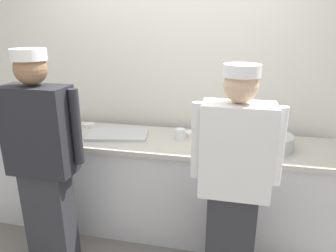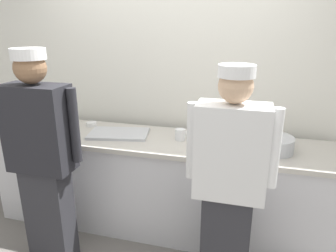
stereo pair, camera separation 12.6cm
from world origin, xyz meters
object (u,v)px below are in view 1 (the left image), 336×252
object	(u,v)px
sheet_tray	(118,134)
squeeze_bottle_secondary	(252,145)
chef_center	(234,180)
chefs_knife	(216,142)
chef_near_left	(43,159)
plate_stack_front	(58,130)
squeeze_bottle_primary	(30,120)
ramekin_green_sauce	(190,133)
mixing_bowl_steel	(272,142)
ramekin_red_sauce	(89,125)
deli_cup	(180,134)

from	to	relation	value
sheet_tray	squeeze_bottle_secondary	world-z (taller)	squeeze_bottle_secondary
chef_center	chefs_knife	world-z (taller)	chef_center
chef_near_left	plate_stack_front	distance (m)	0.65
squeeze_bottle_primary	sheet_tray	bearing A→B (deg)	2.18
squeeze_bottle_primary	chefs_knife	distance (m)	1.76
sheet_tray	squeeze_bottle_secondary	distance (m)	1.19
squeeze_bottle_primary	ramekin_green_sauce	bearing A→B (deg)	6.62
squeeze_bottle_secondary	chefs_knife	distance (m)	0.37
mixing_bowl_steel	sheet_tray	world-z (taller)	mixing_bowl_steel
mixing_bowl_steel	sheet_tray	distance (m)	1.34
ramekin_red_sauce	deli_cup	size ratio (longest dim) A/B	1.04
squeeze_bottle_secondary	ramekin_green_sauce	bearing A→B (deg)	146.44
plate_stack_front	mixing_bowl_steel	size ratio (longest dim) A/B	0.64
squeeze_bottle_secondary	chefs_knife	xyz separation A→B (m)	(-0.29, 0.22, -0.08)
deli_cup	mixing_bowl_steel	bearing A→B (deg)	-4.14
deli_cup	sheet_tray	bearing A→B (deg)	-177.72
ramekin_red_sauce	sheet_tray	bearing A→B (deg)	-25.03
ramekin_red_sauce	deli_cup	xyz separation A→B (m)	(0.94, -0.15, 0.03)
deli_cup	squeeze_bottle_secondary	bearing A→B (deg)	-20.98
ramekin_green_sauce	deli_cup	world-z (taller)	deli_cup
sheet_tray	deli_cup	xyz separation A→B (m)	(0.57, 0.02, 0.04)
ramekin_red_sauce	deli_cup	distance (m)	0.96
mixing_bowl_steel	chefs_knife	distance (m)	0.46
sheet_tray	ramekin_red_sauce	size ratio (longest dim) A/B	5.21
mixing_bowl_steel	ramekin_green_sauce	xyz separation A→B (m)	(-0.70, 0.18, -0.04)
plate_stack_front	chefs_knife	distance (m)	1.46
chef_near_left	squeeze_bottle_secondary	bearing A→B (deg)	16.63
plate_stack_front	squeeze_bottle_primary	xyz separation A→B (m)	(-0.30, 0.01, 0.07)
sheet_tray	squeeze_bottle_primary	distance (m)	0.87
chef_near_left	mixing_bowl_steel	xyz separation A→B (m)	(1.67, 0.62, 0.04)
sheet_tray	chefs_knife	world-z (taller)	sheet_tray
ramekin_red_sauce	squeeze_bottle_secondary	bearing A→B (deg)	-13.81
squeeze_bottle_secondary	deli_cup	bearing A→B (deg)	159.02
chef_near_left	squeeze_bottle_secondary	distance (m)	1.57
squeeze_bottle_secondary	ramekin_red_sauce	xyz separation A→B (m)	(-1.54, 0.38, -0.07)
ramekin_red_sauce	ramekin_green_sauce	xyz separation A→B (m)	(1.02, -0.03, -0.00)
deli_cup	chefs_knife	bearing A→B (deg)	-1.95
squeeze_bottle_secondary	ramekin_red_sauce	world-z (taller)	squeeze_bottle_secondary
chef_near_left	ramekin_red_sauce	distance (m)	0.83
chef_near_left	mixing_bowl_steel	world-z (taller)	chef_near_left
sheet_tray	ramekin_green_sauce	xyz separation A→B (m)	(0.65, 0.14, 0.01)
ramekin_red_sauce	chefs_knife	size ratio (longest dim) A/B	0.37
squeeze_bottle_secondary	sheet_tray	bearing A→B (deg)	170.01
squeeze_bottle_secondary	ramekin_green_sauce	size ratio (longest dim) A/B	1.75
squeeze_bottle_primary	squeeze_bottle_secondary	size ratio (longest dim) A/B	1.14
sheet_tray	ramekin_green_sauce	size ratio (longest dim) A/B	5.13
plate_stack_front	ramekin_red_sauce	xyz separation A→B (m)	(0.20, 0.22, -0.01)
chef_center	plate_stack_front	world-z (taller)	chef_center
chef_center	deli_cup	distance (m)	0.79
ramekin_red_sauce	squeeze_bottle_primary	bearing A→B (deg)	-157.56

